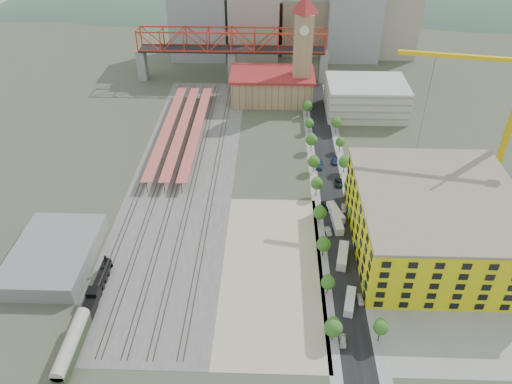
{
  "coord_description": "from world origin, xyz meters",
  "views": [
    {
      "loc": [
        -5.12,
        -133.4,
        97.8
      ],
      "look_at": [
        -9.35,
        -7.85,
        10.0
      ],
      "focal_mm": 35.0,
      "sensor_mm": 36.0,
      "label": 1
    }
  ],
  "objects_px": {
    "clock_tower": "(303,40)",
    "site_trailer_d": "(336,213)",
    "locomotive": "(98,287)",
    "site_trailer_a": "(350,302)",
    "coach": "(72,346)",
    "tower_crane": "(505,101)",
    "site_trailer_c": "(337,223)",
    "construction_building": "(434,222)",
    "site_trailer_b": "(342,256)",
    "car_0": "(343,341)"
  },
  "relations": [
    {
      "from": "construction_building",
      "to": "coach",
      "type": "bearing_deg",
      "value": -155.87
    },
    {
      "from": "site_trailer_d",
      "to": "site_trailer_c",
      "type": "bearing_deg",
      "value": -107.87
    },
    {
      "from": "site_trailer_d",
      "to": "car_0",
      "type": "xyz_separation_m",
      "value": [
        -3.0,
        -49.73,
        -0.63
      ]
    },
    {
      "from": "construction_building",
      "to": "car_0",
      "type": "bearing_deg",
      "value": -129.0
    },
    {
      "from": "tower_crane",
      "to": "site_trailer_d",
      "type": "distance_m",
      "value": 61.54
    },
    {
      "from": "coach",
      "to": "car_0",
      "type": "xyz_separation_m",
      "value": [
        63.0,
        5.4,
        -2.41
      ]
    },
    {
      "from": "construction_building",
      "to": "locomotive",
      "type": "bearing_deg",
      "value": -166.81
    },
    {
      "from": "site_trailer_c",
      "to": "locomotive",
      "type": "bearing_deg",
      "value": -159.91
    },
    {
      "from": "coach",
      "to": "site_trailer_d",
      "type": "distance_m",
      "value": 86.01
    },
    {
      "from": "construction_building",
      "to": "site_trailer_d",
      "type": "xyz_separation_m",
      "value": [
        -26.0,
        13.92,
        -8.1
      ]
    },
    {
      "from": "site_trailer_b",
      "to": "site_trailer_c",
      "type": "distance_m",
      "value": 15.1
    },
    {
      "from": "site_trailer_a",
      "to": "site_trailer_b",
      "type": "xyz_separation_m",
      "value": [
        0.0,
        17.22,
        0.19
      ]
    },
    {
      "from": "tower_crane",
      "to": "site_trailer_d",
      "type": "relative_size",
      "value": 5.66
    },
    {
      "from": "site_trailer_d",
      "to": "tower_crane",
      "type": "bearing_deg",
      "value": -0.84
    },
    {
      "from": "tower_crane",
      "to": "site_trailer_c",
      "type": "distance_m",
      "value": 63.09
    },
    {
      "from": "coach",
      "to": "site_trailer_a",
      "type": "relative_size",
      "value": 2.07
    },
    {
      "from": "clock_tower",
      "to": "site_trailer_d",
      "type": "height_order",
      "value": "clock_tower"
    },
    {
      "from": "locomotive",
      "to": "site_trailer_d",
      "type": "relative_size",
      "value": 2.32
    },
    {
      "from": "site_trailer_a",
      "to": "tower_crane",
      "type": "bearing_deg",
      "value": 58.93
    },
    {
      "from": "construction_building",
      "to": "tower_crane",
      "type": "relative_size",
      "value": 0.93
    },
    {
      "from": "coach",
      "to": "site_trailer_a",
      "type": "height_order",
      "value": "coach"
    },
    {
      "from": "locomotive",
      "to": "site_trailer_a",
      "type": "relative_size",
      "value": 2.49
    },
    {
      "from": "construction_building",
      "to": "site_trailer_c",
      "type": "bearing_deg",
      "value": 161.72
    },
    {
      "from": "clock_tower",
      "to": "site_trailer_c",
      "type": "xyz_separation_m",
      "value": [
        8.0,
        -91.41,
        -27.4
      ]
    },
    {
      "from": "tower_crane",
      "to": "site_trailer_c",
      "type": "bearing_deg",
      "value": -157.58
    },
    {
      "from": "clock_tower",
      "to": "locomotive",
      "type": "height_order",
      "value": "clock_tower"
    },
    {
      "from": "clock_tower",
      "to": "site_trailer_d",
      "type": "distance_m",
      "value": 90.68
    },
    {
      "from": "clock_tower",
      "to": "site_trailer_d",
      "type": "xyz_separation_m",
      "value": [
        8.0,
        -86.08,
        -27.38
      ]
    },
    {
      "from": "coach",
      "to": "site_trailer_d",
      "type": "bearing_deg",
      "value": 39.87
    },
    {
      "from": "locomotive",
      "to": "site_trailer_d",
      "type": "xyz_separation_m",
      "value": [
        66.0,
        35.48,
        -0.76
      ]
    },
    {
      "from": "clock_tower",
      "to": "car_0",
      "type": "xyz_separation_m",
      "value": [
        5.0,
        -135.81,
        -28.01
      ]
    },
    {
      "from": "coach",
      "to": "site_trailer_b",
      "type": "bearing_deg",
      "value": 27.74
    },
    {
      "from": "car_0",
      "to": "construction_building",
      "type": "bearing_deg",
      "value": 56.3
    },
    {
      "from": "tower_crane",
      "to": "site_trailer_a",
      "type": "xyz_separation_m",
      "value": [
        -50.16,
        -53.01,
        -32.26
      ]
    },
    {
      "from": "construction_building",
      "to": "coach",
      "type": "height_order",
      "value": "construction_building"
    },
    {
      "from": "site_trailer_b",
      "to": "site_trailer_a",
      "type": "bearing_deg",
      "value": -78.92
    },
    {
      "from": "tower_crane",
      "to": "site_trailer_c",
      "type": "height_order",
      "value": "tower_crane"
    },
    {
      "from": "site_trailer_c",
      "to": "car_0",
      "type": "distance_m",
      "value": 44.51
    },
    {
      "from": "locomotive",
      "to": "tower_crane",
      "type": "xyz_separation_m",
      "value": [
        116.16,
        50.84,
        31.41
      ]
    },
    {
      "from": "locomotive",
      "to": "site_trailer_d",
      "type": "height_order",
      "value": "locomotive"
    },
    {
      "from": "car_0",
      "to": "locomotive",
      "type": "bearing_deg",
      "value": 172.56
    },
    {
      "from": "site_trailer_c",
      "to": "coach",
      "type": "bearing_deg",
      "value": -147.43
    },
    {
      "from": "coach",
      "to": "car_0",
      "type": "distance_m",
      "value": 63.28
    },
    {
      "from": "site_trailer_a",
      "to": "site_trailer_d",
      "type": "distance_m",
      "value": 37.65
    },
    {
      "from": "tower_crane",
      "to": "site_trailer_d",
      "type": "bearing_deg",
      "value": -162.97
    },
    {
      "from": "site_trailer_c",
      "to": "site_trailer_a",
      "type": "bearing_deg",
      "value": -94.46
    },
    {
      "from": "construction_building",
      "to": "site_trailer_a",
      "type": "height_order",
      "value": "construction_building"
    },
    {
      "from": "locomotive",
      "to": "clock_tower",
      "type": "bearing_deg",
      "value": 64.49
    },
    {
      "from": "clock_tower",
      "to": "site_trailer_a",
      "type": "height_order",
      "value": "clock_tower"
    },
    {
      "from": "construction_building",
      "to": "tower_crane",
      "type": "height_order",
      "value": "tower_crane"
    }
  ]
}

